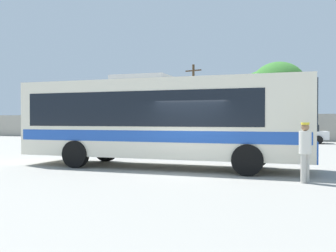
{
  "coord_description": "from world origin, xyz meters",
  "views": [
    {
      "loc": [
        3.71,
        -12.85,
        1.84
      ],
      "look_at": [
        -1.35,
        1.44,
        1.59
      ],
      "focal_mm": 41.25,
      "sensor_mm": 36.0,
      "label": 1
    }
  ],
  "objects": [
    {
      "name": "attendant_by_bus_door",
      "position": [
        3.74,
        -0.97,
        1.0
      ],
      "size": [
        0.49,
        0.49,
        1.76
      ],
      "color": "#B7B2A8",
      "rests_on": "ground_plane"
    },
    {
      "name": "coach_bus_cream_blue",
      "position": [
        -1.61,
        1.08,
        1.91
      ],
      "size": [
        11.18,
        2.79,
        3.57
      ],
      "color": "silver",
      "rests_on": "ground_plane"
    },
    {
      "name": "utility_pole_near",
      "position": [
        -6.72,
        24.17,
        3.84
      ],
      "size": [
        1.76,
        0.62,
        7.33
      ],
      "color": "#4C3823",
      "rests_on": "ground_plane"
    },
    {
      "name": "perimeter_wall",
      "position": [
        0.0,
        22.28,
        1.17
      ],
      "size": [
        80.0,
        0.3,
        2.34
      ],
      "primitive_type": "cube",
      "color": "#9E998C",
      "rests_on": "ground_plane"
    },
    {
      "name": "parked_car_third_white",
      "position": [
        3.42,
        19.05,
        0.78
      ],
      "size": [
        4.27,
        2.26,
        1.46
      ],
      "color": "silver",
      "rests_on": "ground_plane"
    },
    {
      "name": "roadside_tree_left",
      "position": [
        -13.56,
        28.16,
        4.6
      ],
      "size": [
        4.84,
        4.84,
        6.67
      ],
      "color": "brown",
      "rests_on": "ground_plane"
    },
    {
      "name": "parked_car_second_black",
      "position": [
        -3.64,
        19.26,
        0.79
      ],
      "size": [
        4.39,
        2.06,
        1.5
      ],
      "color": "black",
      "rests_on": "ground_plane"
    },
    {
      "name": "ground_plane",
      "position": [
        0.0,
        10.0,
        0.0
      ],
      "size": [
        300.0,
        300.0,
        0.0
      ],
      "primitive_type": "plane",
      "color": "gray"
    },
    {
      "name": "parked_car_leftmost_black",
      "position": [
        -9.0,
        18.41,
        0.75
      ],
      "size": [
        4.55,
        2.11,
        1.4
      ],
      "color": "black",
      "rests_on": "ground_plane"
    },
    {
      "name": "roadside_tree_midleft",
      "position": [
        -0.22,
        28.49,
        4.84
      ],
      "size": [
        5.12,
        5.12,
        7.02
      ],
      "color": "brown",
      "rests_on": "ground_plane"
    },
    {
      "name": "roadside_tree_midright",
      "position": [
        1.19,
        28.13,
        5.42
      ],
      "size": [
        5.47,
        5.47,
        7.76
      ],
      "color": "brown",
      "rests_on": "ground_plane"
    }
  ]
}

